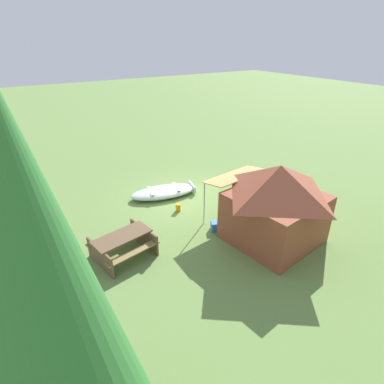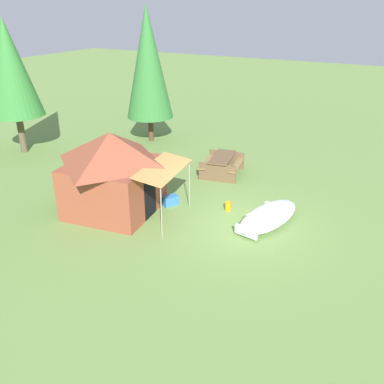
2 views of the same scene
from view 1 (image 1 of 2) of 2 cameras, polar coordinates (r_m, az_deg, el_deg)
The scene contains 7 objects.
ground_plane at distance 13.29m, azimuth -0.70°, elevation -1.17°, with size 80.00×80.00×0.00m, color olive.
beached_rowboat at distance 13.46m, azimuth -5.13°, elevation 0.06°, with size 3.01×1.70×0.38m.
canvas_cabin_tent at distance 10.40m, azimuth 15.11°, elevation -1.92°, with size 3.23×4.02×2.69m.
picnic_table at distance 9.99m, azimuth -12.56°, elevation -9.13°, with size 2.02×1.78×0.75m.
cooler_box at distance 11.18m, azimuth 4.85°, elevation -6.20°, with size 0.53×0.31×0.32m, color #3270BA.
fuel_can at distance 12.29m, azimuth -2.56°, elevation -2.88°, with size 0.20×0.20×0.30m, color orange.
pine_tree_back_right at distance 3.74m, azimuth -25.45°, elevation -17.44°, with size 2.23×2.23×6.35m.
Camera 1 is at (6.07, 10.04, 6.22)m, focal length 29.13 mm.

